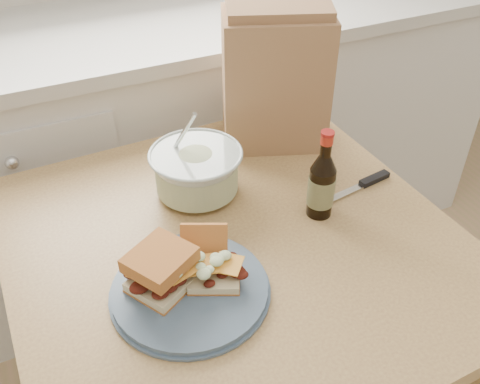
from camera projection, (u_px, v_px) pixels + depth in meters
name	position (u px, v px, depth m)	size (l,w,h in m)	color
cabinet_run	(167.00, 147.00, 1.93)	(2.50, 0.64, 0.94)	silver
dining_table	(235.00, 277.00, 1.19)	(0.94, 0.94, 0.76)	tan
plate	(190.00, 290.00, 1.00)	(0.29, 0.29, 0.02)	#475C74
sandwich_left	(161.00, 270.00, 0.97)	(0.15, 0.14, 0.08)	beige
sandwich_right	(211.00, 261.00, 1.01)	(0.12, 0.16, 0.08)	beige
coleslaw_bowl	(197.00, 173.00, 1.22)	(0.21, 0.21, 0.21)	silver
beer_bottle	(322.00, 184.00, 1.14)	(0.06, 0.06, 0.21)	black
knife	(366.00, 183.00, 1.27)	(0.21, 0.05, 0.01)	silver
paper_bag	(275.00, 81.00, 1.33)	(0.26, 0.17, 0.34)	#A3734F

